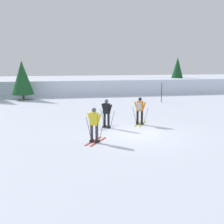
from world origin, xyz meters
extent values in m
plane|color=silver|center=(0.00, 0.00, 0.00)|extent=(120.00, 120.00, 0.00)
cube|color=silver|center=(0.00, 21.03, 0.87)|extent=(80.00, 9.54, 1.74)
cube|color=gold|center=(0.73, 2.36, 0.01)|extent=(0.89, 1.42, 0.02)
cube|color=gold|center=(0.97, 2.22, 0.01)|extent=(0.89, 1.42, 0.02)
cube|color=black|center=(0.65, 2.23, 0.07)|extent=(0.24, 0.28, 0.10)
cube|color=black|center=(0.89, 2.09, 0.07)|extent=(0.24, 0.28, 0.10)
cylinder|color=black|center=(0.65, 2.23, 0.55)|extent=(0.14, 0.14, 0.85)
cylinder|color=black|center=(0.89, 2.09, 0.55)|extent=(0.14, 0.14, 0.85)
cube|color=orange|center=(0.77, 2.16, 1.17)|extent=(0.45, 0.40, 0.60)
cylinder|color=orange|center=(0.57, 2.31, 1.16)|extent=(0.27, 0.21, 0.55)
cylinder|color=orange|center=(1.00, 2.05, 1.16)|extent=(0.27, 0.21, 0.55)
sphere|color=black|center=(0.77, 2.16, 1.60)|extent=(0.22, 0.22, 0.22)
cylinder|color=#38383D|center=(0.52, 2.43, 0.53)|extent=(0.26, 0.17, 1.07)
cylinder|color=#38383D|center=(1.13, 2.07, 0.53)|extent=(0.26, 0.17, 1.07)
cube|color=#B7B2A3|center=(0.67, 1.98, 1.19)|extent=(0.33, 0.30, 0.40)
cube|color=silver|center=(-1.39, 1.87, 0.01)|extent=(1.17, 1.22, 0.02)
cube|color=silver|center=(-1.18, 1.67, 0.01)|extent=(1.17, 1.22, 0.02)
cube|color=black|center=(-1.49, 1.76, 0.07)|extent=(0.27, 0.27, 0.10)
cube|color=black|center=(-1.29, 1.56, 0.07)|extent=(0.27, 0.27, 0.10)
cylinder|color=black|center=(-1.49, 1.76, 0.55)|extent=(0.14, 0.14, 0.85)
cylinder|color=black|center=(-1.29, 1.56, 0.55)|extent=(0.14, 0.14, 0.85)
cube|color=black|center=(-1.39, 1.66, 1.17)|extent=(0.44, 0.44, 0.60)
cylinder|color=black|center=(-1.56, 1.85, 1.16)|extent=(0.25, 0.24, 0.55)
cylinder|color=black|center=(-1.20, 1.50, 1.16)|extent=(0.25, 0.24, 0.55)
sphere|color=#4C4C56|center=(-1.39, 1.66, 1.60)|extent=(0.22, 0.22, 0.22)
cylinder|color=#38383D|center=(-1.57, 1.97, 0.54)|extent=(0.25, 0.24, 1.08)
cylinder|color=#38383D|center=(-1.07, 1.50, 0.54)|extent=(0.25, 0.24, 1.08)
cube|color=red|center=(-2.46, -0.85, 0.01)|extent=(0.99, 1.37, 0.02)
cube|color=red|center=(-2.23, -1.01, 0.01)|extent=(0.99, 1.37, 0.02)
cube|color=black|center=(-2.55, -0.97, 0.07)|extent=(0.25, 0.28, 0.10)
cube|color=black|center=(-2.32, -1.13, 0.07)|extent=(0.25, 0.28, 0.10)
cylinder|color=#38333D|center=(-2.55, -0.97, 0.55)|extent=(0.14, 0.14, 0.85)
cylinder|color=#38333D|center=(-2.32, -1.13, 0.55)|extent=(0.14, 0.14, 0.85)
cube|color=yellow|center=(-2.43, -1.05, 1.17)|extent=(0.45, 0.41, 0.60)
cylinder|color=yellow|center=(-2.63, -0.89, 1.16)|extent=(0.26, 0.22, 0.55)
cylinder|color=yellow|center=(-2.22, -1.18, 1.16)|extent=(0.26, 0.22, 0.55)
sphere|color=#4C4C56|center=(-2.43, -1.05, 1.60)|extent=(0.22, 0.22, 0.22)
cylinder|color=#38383D|center=(-2.66, -0.77, 0.60)|extent=(0.26, 0.19, 1.21)
cylinder|color=#38383D|center=(-2.09, -1.17, 0.60)|extent=(0.26, 0.19, 1.21)
cylinder|color=black|center=(5.39, 10.67, 0.94)|extent=(0.06, 0.06, 1.89)
cylinder|color=#513823|center=(-7.85, 14.76, 0.28)|extent=(0.20, 0.20, 0.56)
cone|color=#194C23|center=(-7.85, 14.76, 2.25)|extent=(2.19, 2.19, 3.38)
cylinder|color=#513823|center=(10.71, 19.27, 0.41)|extent=(0.26, 0.26, 0.81)
cone|color=#14421E|center=(10.71, 19.27, 2.58)|extent=(2.00, 2.00, 3.54)
camera|label=1|loc=(-3.84, -13.51, 3.89)|focal=43.01mm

